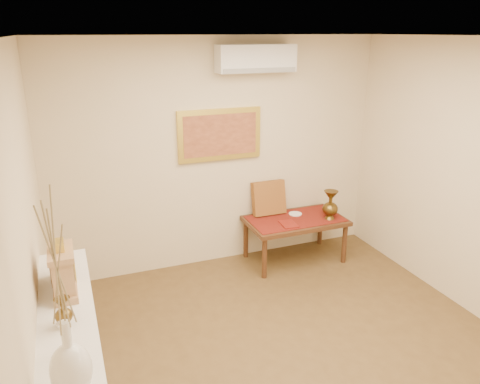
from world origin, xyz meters
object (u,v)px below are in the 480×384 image
white_vase (61,302)px  display_ledge (74,378)px  mantel_clock (63,271)px  wooden_chest (61,265)px  brass_urn_tall (331,202)px  low_table (295,224)px

white_vase → display_ledge: bearing=91.7°
mantel_clock → wooden_chest: mantel_clock is taller
display_ledge → brass_urn_tall: bearing=29.4°
white_vase → mantel_clock: white_vase is taller
white_vase → display_ledge: (-0.02, 0.74, -1.04)m
mantel_clock → wooden_chest: 0.22m
wooden_chest → brass_urn_tall: bearing=21.5°
brass_urn_tall → wooden_chest: wooden_chest is taller
white_vase → wooden_chest: white_vase is taller
brass_urn_tall → mantel_clock: size_ratio=1.06×
white_vase → display_ledge: size_ratio=0.54×
brass_urn_tall → low_table: (-0.39, 0.15, -0.29)m
wooden_chest → white_vase: bearing=-88.9°
low_table → wooden_chest: bearing=-153.0°
low_table → brass_urn_tall: bearing=-21.4°
white_vase → low_table: bearing=44.7°
mantel_clock → wooden_chest: (-0.02, 0.21, -0.05)m
white_vase → low_table: 3.87m
mantel_clock → white_vase: bearing=-89.6°
white_vase → mantel_clock: bearing=90.4°
display_ledge → low_table: size_ratio=1.68×
brass_urn_tall → display_ledge: size_ratio=0.22×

